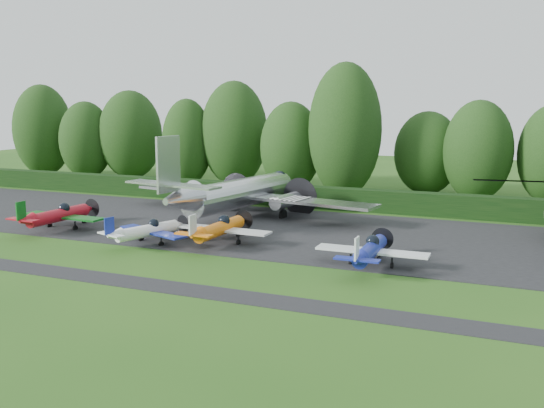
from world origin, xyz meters
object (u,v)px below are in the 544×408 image
at_px(light_plane_blue, 370,250).
at_px(transport_plane, 239,193).
at_px(light_plane_red, 59,215).
at_px(light_plane_orange, 220,228).
at_px(light_plane_white, 148,230).

bearing_deg(light_plane_blue, transport_plane, 141.67).
bearing_deg(light_plane_red, light_plane_blue, -6.78).
bearing_deg(light_plane_orange, light_plane_white, -158.84).
distance_m(transport_plane, light_plane_white, 11.72).
xyz_separation_m(transport_plane, light_plane_blue, (14.33, -11.56, -1.05)).
relative_size(transport_plane, light_plane_blue, 3.35).
relative_size(light_plane_orange, light_plane_blue, 1.04).
bearing_deg(transport_plane, light_plane_red, -146.96).
bearing_deg(light_plane_blue, light_plane_red, 177.10).
relative_size(light_plane_red, light_plane_white, 1.17).
xyz_separation_m(light_plane_red, light_plane_orange, (13.87, 0.50, -0.04)).
distance_m(light_plane_orange, light_plane_blue, 11.38).
height_order(transport_plane, light_plane_white, transport_plane).
bearing_deg(light_plane_blue, light_plane_white, -179.41).
bearing_deg(light_plane_white, light_plane_blue, -19.38).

